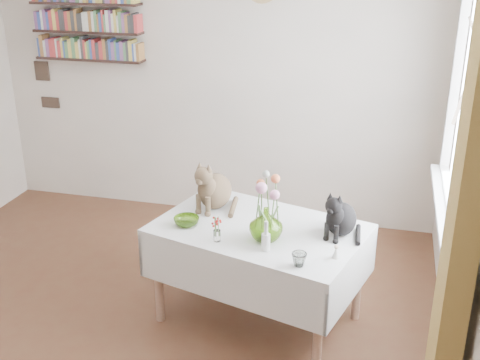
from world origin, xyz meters
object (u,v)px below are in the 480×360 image
(flower_vase, at_px, (266,224))
(bookshelf_unit, at_px, (86,8))
(dining_table, at_px, (259,251))
(black_cat, at_px, (342,211))
(tabby_cat, at_px, (215,182))

(flower_vase, bearing_deg, bookshelf_unit, 139.43)
(dining_table, height_order, black_cat, black_cat)
(tabby_cat, height_order, black_cat, tabby_cat)
(dining_table, distance_m, flower_vase, 0.33)
(dining_table, relative_size, flower_vase, 6.91)
(tabby_cat, distance_m, flower_vase, 0.59)
(dining_table, relative_size, black_cat, 4.75)
(tabby_cat, relative_size, black_cat, 1.17)
(black_cat, distance_m, flower_vase, 0.48)
(dining_table, distance_m, black_cat, 0.61)
(tabby_cat, height_order, bookshelf_unit, bookshelf_unit)
(tabby_cat, xyz_separation_m, flower_vase, (0.44, -0.40, -0.07))
(dining_table, distance_m, tabby_cat, 0.56)
(dining_table, xyz_separation_m, black_cat, (0.51, 0.04, 0.33))
(bookshelf_unit, bearing_deg, tabby_cat, -40.10)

